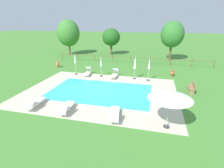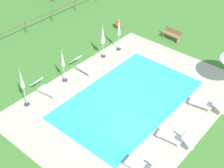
{
  "view_description": "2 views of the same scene",
  "coord_description": "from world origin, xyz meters",
  "px_view_note": "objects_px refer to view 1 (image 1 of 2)",
  "views": [
    {
      "loc": [
        4.4,
        -13.38,
        5.91
      ],
      "look_at": [
        0.96,
        0.5,
        0.6
      ],
      "focal_mm": 27.67,
      "sensor_mm": 36.0,
      "label": 1
    },
    {
      "loc": [
        -11.59,
        -8.62,
        12.41
      ],
      "look_at": [
        -0.19,
        1.08,
        0.72
      ],
      "focal_mm": 50.95,
      "sensor_mm": 36.0,
      "label": 2
    }
  ],
  "objects_px": {
    "patio_umbrella_closed_row_mid_west": "(75,61)",
    "tree_west_mid": "(172,34)",
    "patio_umbrella_closed_row_centre": "(149,66)",
    "tree_far_west": "(111,37)",
    "sun_lounger_north_mid": "(66,106)",
    "wooden_bench_lawn_side": "(192,87)",
    "sun_lounger_north_far": "(35,102)",
    "terracotta_urn_by_tree": "(172,73)",
    "terracotta_urn_near_fence": "(58,64)",
    "sun_lounger_north_near_steps": "(115,113)",
    "tree_centre": "(68,33)",
    "sun_lounger_south_far": "(88,72)",
    "patio_umbrella_open_foreground": "(170,95)",
    "sun_lounger_south_near_corner": "(115,74)",
    "patio_umbrella_closed_row_west": "(135,64)",
    "patio_umbrella_closed_row_east": "(101,64)"
  },
  "relations": [
    {
      "from": "tree_far_west",
      "to": "sun_lounger_north_far",
      "type": "bearing_deg",
      "value": -91.15
    },
    {
      "from": "sun_lounger_north_mid",
      "to": "patio_umbrella_closed_row_centre",
      "type": "distance_m",
      "value": 9.51
    },
    {
      "from": "sun_lounger_north_near_steps",
      "to": "patio_umbrella_closed_row_centre",
      "type": "height_order",
      "value": "patio_umbrella_closed_row_centre"
    },
    {
      "from": "sun_lounger_north_near_steps",
      "to": "sun_lounger_north_far",
      "type": "distance_m",
      "value": 5.89
    },
    {
      "from": "patio_umbrella_closed_row_mid_west",
      "to": "sun_lounger_north_near_steps",
      "type": "bearing_deg",
      "value": -51.52
    },
    {
      "from": "terracotta_urn_by_tree",
      "to": "tree_far_west",
      "type": "distance_m",
      "value": 14.78
    },
    {
      "from": "sun_lounger_south_near_corner",
      "to": "terracotta_urn_by_tree",
      "type": "relative_size",
      "value": 2.85
    },
    {
      "from": "sun_lounger_north_far",
      "to": "tree_west_mid",
      "type": "xyz_separation_m",
      "value": [
        10.37,
        18.19,
        3.55
      ]
    },
    {
      "from": "tree_centre",
      "to": "wooden_bench_lawn_side",
      "type": "bearing_deg",
      "value": -35.95
    },
    {
      "from": "patio_umbrella_closed_row_west",
      "to": "patio_umbrella_closed_row_mid_west",
      "type": "distance_m",
      "value": 6.75
    },
    {
      "from": "wooden_bench_lawn_side",
      "to": "tree_centre",
      "type": "distance_m",
      "value": 22.81
    },
    {
      "from": "terracotta_urn_by_tree",
      "to": "tree_far_west",
      "type": "bearing_deg",
      "value": 132.03
    },
    {
      "from": "sun_lounger_south_near_corner",
      "to": "patio_umbrella_open_foreground",
      "type": "xyz_separation_m",
      "value": [
        5.07,
        -8.36,
        1.68
      ]
    },
    {
      "from": "patio_umbrella_closed_row_east",
      "to": "sun_lounger_north_near_steps",
      "type": "bearing_deg",
      "value": -67.27
    },
    {
      "from": "tree_centre",
      "to": "tree_west_mid",
      "type": "bearing_deg",
      "value": -2.32
    },
    {
      "from": "wooden_bench_lawn_side",
      "to": "patio_umbrella_closed_row_mid_west",
      "type": "bearing_deg",
      "value": 168.86
    },
    {
      "from": "sun_lounger_north_mid",
      "to": "terracotta_urn_near_fence",
      "type": "relative_size",
      "value": 2.57
    },
    {
      "from": "patio_umbrella_closed_row_west",
      "to": "tree_centre",
      "type": "height_order",
      "value": "tree_centre"
    },
    {
      "from": "patio_umbrella_open_foreground",
      "to": "terracotta_urn_near_fence",
      "type": "height_order",
      "value": "patio_umbrella_open_foreground"
    },
    {
      "from": "patio_umbrella_closed_row_centre",
      "to": "tree_far_west",
      "type": "distance_m",
      "value": 14.88
    },
    {
      "from": "tree_centre",
      "to": "sun_lounger_south_far",
      "type": "bearing_deg",
      "value": -54.82
    },
    {
      "from": "sun_lounger_north_far",
      "to": "terracotta_urn_by_tree",
      "type": "height_order",
      "value": "sun_lounger_north_far"
    },
    {
      "from": "sun_lounger_north_far",
      "to": "patio_umbrella_closed_row_mid_west",
      "type": "relative_size",
      "value": 0.81
    },
    {
      "from": "patio_umbrella_closed_row_east",
      "to": "terracotta_urn_by_tree",
      "type": "distance_m",
      "value": 7.98
    },
    {
      "from": "sun_lounger_north_mid",
      "to": "tree_centre",
      "type": "height_order",
      "value": "tree_centre"
    },
    {
      "from": "patio_umbrella_closed_row_mid_west",
      "to": "tree_far_west",
      "type": "distance_m",
      "value": 12.83
    },
    {
      "from": "tree_west_mid",
      "to": "tree_far_west",
      "type": "bearing_deg",
      "value": 165.71
    },
    {
      "from": "sun_lounger_north_far",
      "to": "patio_umbrella_open_foreground",
      "type": "relative_size",
      "value": 0.84
    },
    {
      "from": "terracotta_urn_near_fence",
      "to": "terracotta_urn_by_tree",
      "type": "distance_m",
      "value": 14.46
    },
    {
      "from": "sun_lounger_north_near_steps",
      "to": "terracotta_urn_near_fence",
      "type": "bearing_deg",
      "value": 134.13
    },
    {
      "from": "patio_umbrella_closed_row_mid_west",
      "to": "tree_west_mid",
      "type": "xyz_separation_m",
      "value": [
        10.94,
        10.18,
        2.29
      ]
    },
    {
      "from": "sun_lounger_north_far",
      "to": "tree_west_mid",
      "type": "relative_size",
      "value": 0.35
    },
    {
      "from": "sun_lounger_north_mid",
      "to": "tree_centre",
      "type": "distance_m",
      "value": 21.44
    },
    {
      "from": "patio_umbrella_closed_row_west",
      "to": "terracotta_urn_by_tree",
      "type": "bearing_deg",
      "value": 25.51
    },
    {
      "from": "terracotta_urn_near_fence",
      "to": "tree_west_mid",
      "type": "distance_m",
      "value": 16.98
    },
    {
      "from": "sun_lounger_south_near_corner",
      "to": "patio_umbrella_closed_row_centre",
      "type": "relative_size",
      "value": 0.8
    },
    {
      "from": "sun_lounger_north_mid",
      "to": "wooden_bench_lawn_side",
      "type": "bearing_deg",
      "value": 32.79
    },
    {
      "from": "sun_lounger_north_far",
      "to": "wooden_bench_lawn_side",
      "type": "relative_size",
      "value": 1.34
    },
    {
      "from": "patio_umbrella_open_foreground",
      "to": "wooden_bench_lawn_side",
      "type": "distance_m",
      "value": 6.71
    },
    {
      "from": "sun_lounger_north_mid",
      "to": "sun_lounger_north_far",
      "type": "relative_size",
      "value": 0.99
    },
    {
      "from": "patio_umbrella_closed_row_east",
      "to": "terracotta_urn_near_fence",
      "type": "xyz_separation_m",
      "value": [
        -6.78,
        2.35,
        -1.02
      ]
    },
    {
      "from": "patio_umbrella_open_foreground",
      "to": "patio_umbrella_closed_row_centre",
      "type": "xyz_separation_m",
      "value": [
        -1.45,
        8.22,
        -0.48
      ]
    },
    {
      "from": "patio_umbrella_closed_row_mid_west",
      "to": "wooden_bench_lawn_side",
      "type": "relative_size",
      "value": 1.66
    },
    {
      "from": "patio_umbrella_closed_row_mid_west",
      "to": "wooden_bench_lawn_side",
      "type": "xyz_separation_m",
      "value": [
        12.04,
        -2.37,
        -1.16
      ]
    },
    {
      "from": "patio_umbrella_closed_row_mid_west",
      "to": "tree_centre",
      "type": "height_order",
      "value": "tree_centre"
    },
    {
      "from": "sun_lounger_south_far",
      "to": "tree_far_west",
      "type": "height_order",
      "value": "tree_far_west"
    },
    {
      "from": "sun_lounger_south_far",
      "to": "terracotta_urn_by_tree",
      "type": "relative_size",
      "value": 2.96
    },
    {
      "from": "sun_lounger_north_far",
      "to": "terracotta_urn_by_tree",
      "type": "distance_m",
      "value": 14.2
    },
    {
      "from": "sun_lounger_south_near_corner",
      "to": "tree_west_mid",
      "type": "xyz_separation_m",
      "value": [
        6.36,
        10.25,
        3.54
      ]
    },
    {
      "from": "patio_umbrella_closed_row_centre",
      "to": "tree_far_west",
      "type": "bearing_deg",
      "value": 119.19
    }
  ]
}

